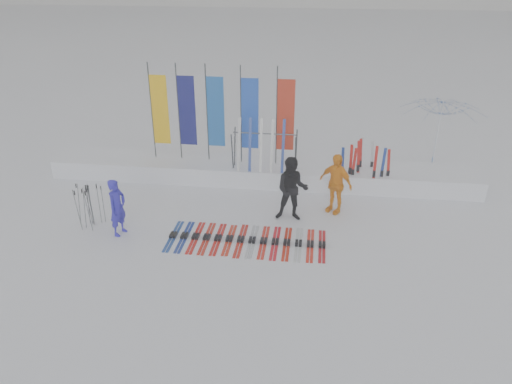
# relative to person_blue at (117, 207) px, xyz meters

# --- Properties ---
(ground) EXTENTS (120.00, 120.00, 0.00)m
(ground) POSITION_rel_person_blue_xyz_m (3.40, -0.61, -0.80)
(ground) COLOR white
(ground) RESTS_ON ground
(snow_bank) EXTENTS (14.00, 1.60, 0.60)m
(snow_bank) POSITION_rel_person_blue_xyz_m (3.40, 3.99, -0.50)
(snow_bank) COLOR white
(snow_bank) RESTS_ON ground
(person_blue) EXTENTS (0.53, 0.67, 1.60)m
(person_blue) POSITION_rel_person_blue_xyz_m (0.00, 0.00, 0.00)
(person_blue) COLOR #2720BC
(person_blue) RESTS_ON ground
(person_black) EXTENTS (0.91, 0.71, 1.88)m
(person_black) POSITION_rel_person_blue_xyz_m (4.56, 1.41, 0.14)
(person_black) COLOR black
(person_black) RESTS_ON ground
(person_yellow) EXTENTS (1.13, 0.96, 1.81)m
(person_yellow) POSITION_rel_person_blue_xyz_m (5.78, 2.04, 0.11)
(person_yellow) COLOR orange
(person_yellow) RESTS_ON ground
(tent_canopy) EXTENTS (3.07, 3.11, 2.56)m
(tent_canopy) POSITION_rel_person_blue_xyz_m (9.29, 5.67, 0.48)
(tent_canopy) COLOR white
(tent_canopy) RESTS_ON ground
(ski_row) EXTENTS (4.16, 1.70, 0.07)m
(ski_row) POSITION_rel_person_blue_xyz_m (3.47, 0.03, -0.76)
(ski_row) COLOR navy
(ski_row) RESTS_ON ground
(pole_cluster) EXTENTS (0.77, 0.53, 1.25)m
(pole_cluster) POSITION_rel_person_blue_xyz_m (-0.97, 0.34, -0.20)
(pole_cluster) COLOR #595B60
(pole_cluster) RESTS_ON ground
(feather_flags) EXTENTS (4.71, 0.11, 3.20)m
(feather_flags) POSITION_rel_person_blue_xyz_m (1.97, 4.11, 1.45)
(feather_flags) COLOR #383A3F
(feather_flags) RESTS_ON ground
(ski_rack) EXTENTS (2.04, 0.80, 1.23)m
(ski_rack) POSITION_rel_person_blue_xyz_m (3.54, 3.59, 0.58)
(ski_rack) COLOR #383A3F
(ski_rack) RESTS_ON ground
(upright_skis) EXTENTS (1.50, 0.97, 1.68)m
(upright_skis) POSITION_rel_person_blue_xyz_m (6.66, 3.64, -0.02)
(upright_skis) COLOR navy
(upright_skis) RESTS_ON ground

